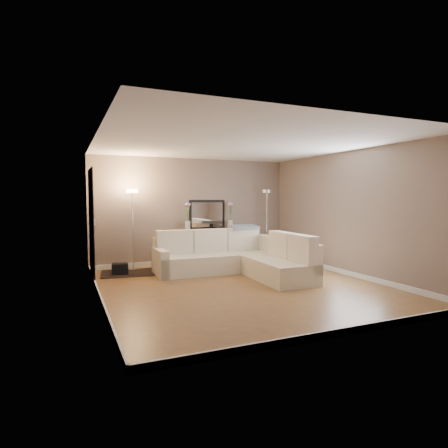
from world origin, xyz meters
name	(u,v)px	position (x,y,z in m)	size (l,w,h in m)	color
floor	(241,286)	(0.00, 0.00, -0.01)	(5.00, 5.50, 0.01)	brown
ceiling	(242,144)	(0.00, 0.00, 2.60)	(5.00, 5.50, 0.01)	white
wall_back	(193,211)	(0.00, 2.76, 1.30)	(5.00, 0.02, 2.60)	gray
wall_front	(347,226)	(0.00, -2.76, 1.30)	(5.00, 0.02, 2.60)	gray
wall_left	(97,219)	(-2.51, 0.00, 1.30)	(0.02, 5.50, 2.60)	gray
wall_right	(349,214)	(2.51, 0.00, 1.30)	(0.02, 5.50, 2.60)	gray
baseboard_back	(194,261)	(0.00, 2.73, 0.05)	(5.00, 0.03, 0.10)	white
baseboard_front	(343,332)	(0.00, -2.73, 0.05)	(5.00, 0.03, 0.10)	white
baseboard_left	(100,298)	(-2.48, 0.00, 0.05)	(0.03, 5.50, 0.10)	white
baseboard_right	(347,273)	(2.48, 0.00, 0.05)	(0.03, 5.50, 0.10)	white
doorway	(91,225)	(-2.48, 1.70, 1.10)	(0.02, 1.20, 2.20)	black
switch_plate	(95,222)	(-2.48, 0.85, 1.20)	(0.02, 0.08, 0.12)	white
sectional_sofa	(237,258)	(0.41, 1.05, 0.34)	(2.66, 2.59, 0.93)	beige
throw_blanket	(244,227)	(0.89, 1.69, 0.96)	(0.67, 0.38, 0.05)	gray
console_table	(207,244)	(0.29, 2.58, 0.47)	(1.35, 0.36, 0.83)	black
leaning_mirror	(207,215)	(0.37, 2.75, 1.20)	(0.96, 0.05, 0.75)	black
table_decor	(210,229)	(0.37, 2.54, 0.85)	(0.57, 0.12, 0.14)	orange
flower_vase_left	(188,219)	(-0.20, 2.58, 1.12)	(0.15, 0.12, 0.71)	silver
flower_vase_right	(230,218)	(0.94, 2.58, 1.12)	(0.15, 0.12, 0.71)	silver
floor_lamp_lit	(132,213)	(-1.56, 2.35, 1.29)	(0.29, 0.29, 1.82)	silver
floor_lamp_unlit	(267,211)	(1.90, 2.38, 1.30)	(0.33, 0.33, 1.84)	silver
charcoal_rug	(129,273)	(-1.71, 2.02, 0.01)	(1.19, 0.89, 0.02)	black
black_bag	(120,268)	(-1.91, 1.94, 0.13)	(0.34, 0.24, 0.22)	black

